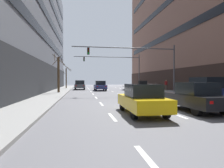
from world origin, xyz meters
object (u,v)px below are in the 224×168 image
(pedestrian_0, at_px, (166,84))
(traffic_signal_0, at_px, (142,58))
(car_driving_2, at_px, (80,85))
(traffic_signal_1, at_px, (119,64))
(taxi_driving_0, at_px, (142,99))
(car_driving_3, at_px, (195,97))
(car_parked_2, at_px, (205,89))
(street_tree_0, at_px, (58,74))
(street_tree_1, at_px, (66,77))
(car_driving_1, at_px, (100,86))

(pedestrian_0, bearing_deg, traffic_signal_0, -137.33)
(car_driving_2, distance_m, traffic_signal_1, 9.11)
(car_driving_2, bearing_deg, taxi_driving_0, -82.69)
(car_driving_3, bearing_deg, traffic_signal_1, 87.52)
(car_parked_2, bearing_deg, traffic_signal_1, 97.03)
(taxi_driving_0, distance_m, street_tree_0, 17.81)
(car_driving_3, bearing_deg, street_tree_1, 108.07)
(street_tree_0, bearing_deg, traffic_signal_0, -17.57)
(traffic_signal_0, xyz_separation_m, street_tree_0, (-10.60, 3.35, -1.92))
(taxi_driving_0, relative_size, car_driving_3, 0.95)
(car_driving_2, bearing_deg, traffic_signal_1, 10.65)
(car_driving_1, xyz_separation_m, traffic_signal_1, (4.49, 5.94, 4.26))
(traffic_signal_1, distance_m, street_tree_1, 11.10)
(taxi_driving_0, height_order, car_parked_2, car_parked_2)
(taxi_driving_0, xyz_separation_m, traffic_signal_1, (4.51, 28.10, 4.30))
(taxi_driving_0, bearing_deg, car_parked_2, 34.47)
(traffic_signal_0, distance_m, pedestrian_0, 8.71)
(car_driving_2, xyz_separation_m, traffic_signal_0, (7.83, -13.37, 3.74))
(taxi_driving_0, xyz_separation_m, pedestrian_0, (10.29, 18.65, 0.33))
(taxi_driving_0, height_order, pedestrian_0, pedestrian_0)
(traffic_signal_1, relative_size, pedestrian_0, 8.00)
(car_driving_3, xyz_separation_m, street_tree_1, (-9.47, 29.03, 1.54))
(taxi_driving_0, xyz_separation_m, car_parked_2, (7.35, 5.05, 0.23))
(taxi_driving_0, xyz_separation_m, street_tree_1, (-6.16, 29.44, 1.57))
(car_driving_1, distance_m, car_parked_2, 18.62)
(car_driving_2, relative_size, car_parked_2, 1.10)
(taxi_driving_0, height_order, car_driving_3, taxi_driving_0)
(car_driving_3, distance_m, street_tree_1, 30.58)
(traffic_signal_1, relative_size, street_tree_0, 2.56)
(car_driving_3, relative_size, pedestrian_0, 2.66)
(taxi_driving_0, distance_m, car_parked_2, 8.92)
(taxi_driving_0, distance_m, traffic_signal_0, 14.47)
(car_driving_3, height_order, street_tree_1, street_tree_1)
(taxi_driving_0, height_order, car_driving_1, taxi_driving_0)
(car_driving_1, xyz_separation_m, car_parked_2, (7.34, -17.11, 0.19))
(car_parked_2, height_order, pedestrian_0, car_parked_2)
(car_driving_1, relative_size, street_tree_1, 0.97)
(car_driving_1, bearing_deg, street_tree_0, -138.10)
(car_driving_2, bearing_deg, street_tree_1, 134.16)
(car_driving_2, xyz_separation_m, pedestrian_0, (13.70, -7.96, 0.26))
(taxi_driving_0, height_order, traffic_signal_1, traffic_signal_1)
(taxi_driving_0, distance_m, car_driving_3, 3.34)
(traffic_signal_0, relative_size, street_tree_1, 2.83)
(traffic_signal_0, xyz_separation_m, pedestrian_0, (5.87, 5.41, -3.48))
(car_driving_3, distance_m, pedestrian_0, 19.54)
(car_driving_3, relative_size, street_tree_1, 0.96)
(car_driving_2, xyz_separation_m, car_parked_2, (10.77, -21.56, 0.16))
(car_driving_2, bearing_deg, car_driving_3, -75.61)
(car_driving_1, bearing_deg, pedestrian_0, -18.82)
(car_driving_1, bearing_deg, car_parked_2, -66.79)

